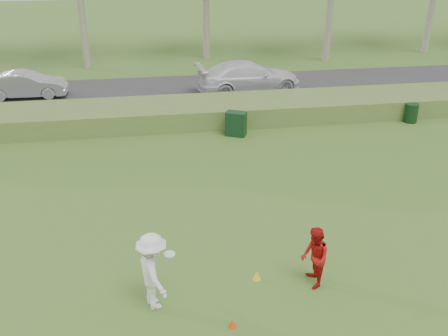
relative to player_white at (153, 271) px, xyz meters
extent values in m
plane|color=#396220|center=(2.40, 0.61, -0.99)|extent=(120.00, 120.00, 0.00)
cube|color=#4D6E2C|center=(2.40, 12.61, -0.54)|extent=(80.00, 3.00, 0.90)
cube|color=#2D2D2D|center=(2.40, 17.61, -0.96)|extent=(80.00, 6.00, 0.06)
imported|color=white|center=(0.00, 0.00, 0.00)|extent=(1.10, 1.44, 1.97)
cylinder|color=white|center=(0.40, 0.00, 0.44)|extent=(0.27, 0.27, 0.03)
imported|color=#AE110E|center=(3.97, 0.16, -0.17)|extent=(0.66, 0.82, 1.63)
cone|color=#FF3B0D|center=(1.70, -1.03, -0.89)|extent=(0.18, 0.18, 0.20)
cone|color=yellow|center=(2.62, 0.58, -0.86)|extent=(0.22, 0.22, 0.25)
cube|color=black|center=(3.85, 10.52, -0.45)|extent=(1.00, 0.84, 1.07)
cylinder|color=black|center=(12.23, 10.90, -0.54)|extent=(0.60, 0.60, 0.89)
imported|color=#B6B6BA|center=(-6.22, 17.53, -0.24)|extent=(4.19, 1.49, 1.38)
imported|color=silver|center=(5.66, 16.67, -0.10)|extent=(5.97, 3.01, 1.66)
camera|label=1|loc=(0.17, -9.55, 7.16)|focal=40.00mm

